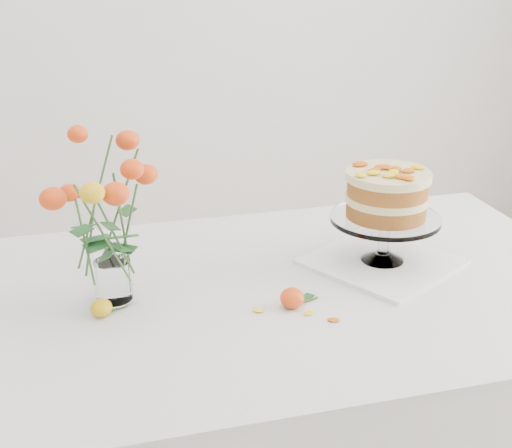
{
  "coord_description": "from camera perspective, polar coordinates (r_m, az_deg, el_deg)",
  "views": [
    {
      "loc": [
        -0.47,
        -1.38,
        1.49
      ],
      "look_at": [
        -0.09,
        0.03,
        0.9
      ],
      "focal_mm": 50.0,
      "sensor_mm": 36.0,
      "label": 1
    }
  ],
  "objects": [
    {
      "name": "stray_petal_c",
      "position": [
        1.49,
        6.22,
        -7.65
      ],
      "size": [
        0.03,
        0.02,
        0.0
      ],
      "primitive_type": "ellipsoid",
      "color": "yellow",
      "rests_on": "table"
    },
    {
      "name": "napkin",
      "position": [
        1.76,
        10.05,
        -3.0
      ],
      "size": [
        0.42,
        0.42,
        0.01
      ],
      "primitive_type": "cube",
      "rotation": [
        0.0,
        0.0,
        0.52
      ],
      "color": "white",
      "rests_on": "table"
    },
    {
      "name": "stray_petal_a",
      "position": [
        1.52,
        0.16,
        -6.93
      ],
      "size": [
        0.03,
        0.02,
        0.0
      ],
      "primitive_type": "ellipsoid",
      "color": "yellow",
      "rests_on": "table"
    },
    {
      "name": "table",
      "position": [
        1.68,
        3.24,
        -7.31
      ],
      "size": [
        1.43,
        0.93,
        0.76
      ],
      "color": "tan",
      "rests_on": "ground"
    },
    {
      "name": "cake_stand",
      "position": [
        1.7,
        10.41,
        1.98
      ],
      "size": [
        0.26,
        0.26,
        0.23
      ],
      "rotation": [
        0.0,
        0.0,
        0.28
      ],
      "color": "white",
      "rests_on": "napkin"
    },
    {
      "name": "loose_rose_near",
      "position": [
        1.53,
        -12.26,
        -6.56
      ],
      "size": [
        0.08,
        0.05,
        0.04
      ],
      "rotation": [
        0.0,
        0.0,
        0.43
      ],
      "color": "yellow",
      "rests_on": "table"
    },
    {
      "name": "rose_vase",
      "position": [
        1.49,
        -11.86,
        1.71
      ],
      "size": [
        0.34,
        0.34,
        0.4
      ],
      "rotation": [
        0.0,
        0.0,
        0.38
      ],
      "color": "white",
      "rests_on": "table"
    },
    {
      "name": "loose_rose_far",
      "position": [
        1.53,
        2.92,
        -5.93
      ],
      "size": [
        0.09,
        0.05,
        0.04
      ],
      "rotation": [
        0.0,
        0.0,
        0.3
      ],
      "color": "#E83F0B",
      "rests_on": "table"
    },
    {
      "name": "stray_petal_b",
      "position": [
        1.51,
        4.25,
        -7.14
      ],
      "size": [
        0.03,
        0.02,
        0.0
      ],
      "primitive_type": "ellipsoid",
      "color": "yellow",
      "rests_on": "table"
    }
  ]
}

